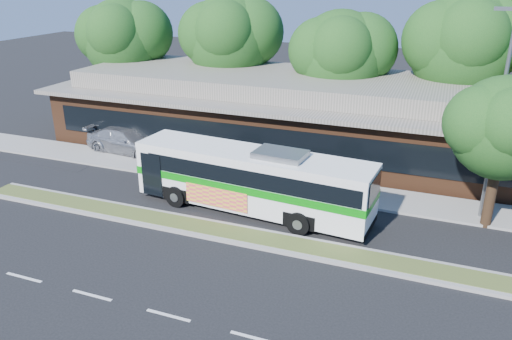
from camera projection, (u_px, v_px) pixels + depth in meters
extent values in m
plane|color=black|center=(231.00, 242.00, 20.45)|extent=(120.00, 120.00, 0.00)
cube|color=#495524|center=(236.00, 234.00, 20.94)|extent=(26.00, 1.10, 0.15)
cube|color=gray|center=(280.00, 184.00, 25.97)|extent=(44.00, 2.60, 0.12)
cube|color=black|center=(54.00, 129.00, 35.10)|extent=(14.00, 12.00, 0.01)
cube|color=#502C19|center=(314.00, 122.00, 31.13)|extent=(32.00, 10.00, 3.20)
cube|color=#656155|center=(315.00, 95.00, 30.49)|extent=(33.20, 11.20, 0.24)
cube|color=#656155|center=(315.00, 85.00, 30.25)|extent=(30.00, 8.00, 1.00)
cube|color=black|center=(290.00, 145.00, 26.73)|extent=(30.00, 0.06, 1.60)
cylinder|color=slate|center=(497.00, 122.00, 20.79)|extent=(0.16, 0.16, 9.00)
cube|color=slate|center=(507.00, 9.00, 19.25)|extent=(0.90, 0.18, 0.14)
cylinder|color=black|center=(128.00, 90.00, 37.70)|extent=(0.44, 0.44, 3.99)
sphere|color=#164316|center=(123.00, 39.00, 36.32)|extent=(5.80, 5.80, 5.80)
sphere|color=#164316|center=(141.00, 33.00, 36.09)|extent=(4.52, 4.52, 4.52)
cylinder|color=black|center=(230.00, 94.00, 35.87)|extent=(0.44, 0.44, 4.20)
sphere|color=#164316|center=(229.00, 39.00, 34.42)|extent=(6.00, 6.00, 6.00)
sphere|color=#164316|center=(250.00, 32.00, 34.19)|extent=(4.68, 4.68, 4.68)
cylinder|color=black|center=(337.00, 111.00, 32.42)|extent=(0.44, 0.44, 3.78)
sphere|color=#164316|center=(340.00, 55.00, 31.10)|extent=(5.60, 5.60, 5.60)
sphere|color=#164316|center=(362.00, 48.00, 30.87)|extent=(4.37, 4.37, 4.37)
cylinder|color=black|center=(452.00, 113.00, 30.84)|extent=(0.44, 0.44, 4.41)
sphere|color=#164316|center=(462.00, 46.00, 29.33)|extent=(6.20, 6.20, 6.20)
sphere|color=#164316|center=(489.00, 37.00, 29.09)|extent=(4.84, 4.84, 4.84)
cube|color=white|center=(252.00, 179.00, 22.61)|extent=(11.23, 3.29, 2.55)
cube|color=black|center=(257.00, 169.00, 22.31)|extent=(10.35, 3.26, 0.76)
cube|color=white|center=(252.00, 155.00, 22.18)|extent=(11.25, 3.31, 0.24)
cube|color=#05820C|center=(252.00, 180.00, 22.64)|extent=(11.29, 3.35, 0.35)
cube|color=black|center=(152.00, 154.00, 24.75)|extent=(0.23, 2.07, 1.58)
cube|color=black|center=(375.00, 188.00, 20.14)|extent=(0.22, 1.93, 1.02)
cube|color=#F84954|center=(216.00, 197.00, 22.33)|extent=(3.13, 0.31, 0.92)
cube|color=slate|center=(280.00, 154.00, 21.53)|extent=(2.33, 1.66, 0.28)
cylinder|color=black|center=(176.00, 196.00, 23.43)|extent=(1.04, 0.42, 1.01)
cylinder|color=black|center=(202.00, 179.00, 25.36)|extent=(1.04, 0.42, 1.01)
cylinder|color=black|center=(299.00, 223.00, 20.92)|extent=(1.04, 0.42, 1.01)
cylinder|color=black|center=(317.00, 202.00, 22.86)|extent=(1.04, 0.42, 1.01)
imported|color=#A3A5AA|center=(128.00, 140.00, 30.34)|extent=(5.47, 2.56, 1.55)
cylinder|color=black|center=(491.00, 193.00, 21.19)|extent=(0.44, 0.44, 3.18)
sphere|color=#164316|center=(504.00, 128.00, 20.13)|extent=(4.26, 4.26, 4.26)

